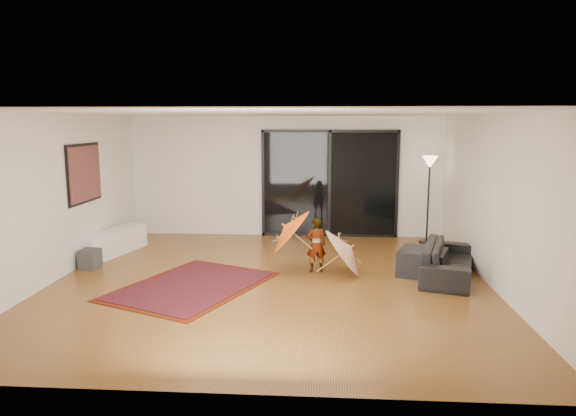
# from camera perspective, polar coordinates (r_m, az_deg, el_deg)

# --- Properties ---
(floor) EXTENTS (7.00, 7.00, 0.00)m
(floor) POSITION_cam_1_polar(r_m,az_deg,el_deg) (8.44, -2.03, -8.19)
(floor) COLOR brown
(floor) RESTS_ON ground
(ceiling) EXTENTS (7.00, 7.00, 0.00)m
(ceiling) POSITION_cam_1_polar(r_m,az_deg,el_deg) (8.04, -2.14, 10.47)
(ceiling) COLOR white
(ceiling) RESTS_ON wall_back
(wall_back) EXTENTS (7.00, 0.00, 7.00)m
(wall_back) POSITION_cam_1_polar(r_m,az_deg,el_deg) (11.59, -0.32, 3.50)
(wall_back) COLOR silver
(wall_back) RESTS_ON floor
(wall_front) EXTENTS (7.00, 0.00, 7.00)m
(wall_front) POSITION_cam_1_polar(r_m,az_deg,el_deg) (4.73, -6.43, -5.44)
(wall_front) COLOR silver
(wall_front) RESTS_ON floor
(wall_left) EXTENTS (0.00, 7.00, 7.00)m
(wall_left) POSITION_cam_1_polar(r_m,az_deg,el_deg) (9.17, -24.40, 1.05)
(wall_left) COLOR silver
(wall_left) RESTS_ON floor
(wall_right) EXTENTS (0.00, 7.00, 7.00)m
(wall_right) POSITION_cam_1_polar(r_m,az_deg,el_deg) (8.52, 22.05, 0.61)
(wall_right) COLOR silver
(wall_right) RESTS_ON floor
(sliding_door) EXTENTS (3.06, 0.07, 2.40)m
(sliding_door) POSITION_cam_1_polar(r_m,az_deg,el_deg) (11.54, 4.64, 2.70)
(sliding_door) COLOR black
(sliding_door) RESTS_ON wall_back
(painting) EXTENTS (0.04, 1.28, 1.08)m
(painting) POSITION_cam_1_polar(r_m,az_deg,el_deg) (10.01, -21.66, 3.60)
(painting) COLOR black
(painting) RESTS_ON wall_left
(media_console) EXTENTS (0.84, 1.73, 0.47)m
(media_console) POSITION_cam_1_polar(r_m,az_deg,el_deg) (10.65, -18.85, -3.64)
(media_console) COLOR white
(media_console) RESTS_ON floor
(speaker) EXTENTS (0.34, 0.34, 0.35)m
(speaker) POSITION_cam_1_polar(r_m,az_deg,el_deg) (9.75, -21.14, -5.32)
(speaker) COLOR #424244
(speaker) RESTS_ON floor
(persian_rug) EXTENTS (2.68, 3.04, 0.02)m
(persian_rug) POSITION_cam_1_polar(r_m,az_deg,el_deg) (8.34, -10.61, -8.49)
(persian_rug) COLOR #561707
(persian_rug) RESTS_ON floor
(sofa) EXTENTS (1.28, 2.07, 0.56)m
(sofa) POSITION_cam_1_polar(r_m,az_deg,el_deg) (9.03, 17.36, -5.57)
(sofa) COLOR black
(sofa) RESTS_ON floor
(ottoman) EXTENTS (0.97, 0.97, 0.43)m
(ottoman) POSITION_cam_1_polar(r_m,az_deg,el_deg) (9.05, 14.70, -5.85)
(ottoman) COLOR black
(ottoman) RESTS_ON floor
(floor_lamp) EXTENTS (0.32, 0.32, 1.86)m
(floor_lamp) POSITION_cam_1_polar(r_m,az_deg,el_deg) (11.28, 15.44, 3.59)
(floor_lamp) COLOR black
(floor_lamp) RESTS_ON floor
(child) EXTENTS (0.39, 0.30, 0.95)m
(child) POSITION_cam_1_polar(r_m,az_deg,el_deg) (8.87, 3.14, -4.13)
(child) COLOR #999999
(child) RESTS_ON floor
(parasol_orange) EXTENTS (0.72, 0.93, 0.91)m
(parasol_orange) POSITION_cam_1_polar(r_m,az_deg,el_deg) (8.79, -0.44, -2.50)
(parasol_orange) COLOR #E94E0C
(parasol_orange) RESTS_ON child
(parasol_white) EXTENTS (0.73, 0.95, 0.98)m
(parasol_white) POSITION_cam_1_polar(r_m,az_deg,el_deg) (8.73, 7.08, -4.20)
(parasol_white) COLOR silver
(parasol_white) RESTS_ON floor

